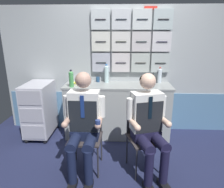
% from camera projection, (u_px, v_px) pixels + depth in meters
% --- Properties ---
extents(ground, '(4.80, 4.80, 0.04)m').
position_uv_depth(ground, '(124.00, 177.00, 2.56)').
color(ground, '#1F2342').
extents(galley_bulkhead, '(4.20, 0.14, 2.15)m').
position_uv_depth(galley_bulkhead, '(125.00, 70.00, 3.55)').
color(galley_bulkhead, '#A7AEB1').
rests_on(galley_bulkhead, ground).
extents(galley_counter, '(1.75, 0.53, 0.90)m').
position_uv_depth(galley_counter, '(117.00, 110.00, 3.47)').
color(galley_counter, '#9FA4A2').
rests_on(galley_counter, ground).
extents(service_trolley, '(0.40, 0.65, 0.92)m').
position_uv_depth(service_trolley, '(40.00, 108.00, 3.43)').
color(service_trolley, black).
rests_on(service_trolley, ground).
extents(folding_chair_left, '(0.41, 0.41, 0.85)m').
position_uv_depth(folding_chair_left, '(87.00, 129.00, 2.65)').
color(folding_chair_left, '#2D2D33').
rests_on(folding_chair_left, ground).
extents(crew_member_left, '(0.51, 0.62, 1.29)m').
position_uv_depth(crew_member_left, '(84.00, 121.00, 2.44)').
color(crew_member_left, black).
rests_on(crew_member_left, ground).
extents(folding_chair_right, '(0.50, 0.50, 0.85)m').
position_uv_depth(folding_chair_right, '(143.00, 130.00, 2.62)').
color(folding_chair_right, '#2D2D33').
rests_on(folding_chair_right, ground).
extents(crew_member_right, '(0.52, 0.68, 1.28)m').
position_uv_depth(crew_member_right, '(149.00, 122.00, 2.42)').
color(crew_member_right, black).
rests_on(crew_member_right, ground).
extents(water_bottle_tall, '(0.07, 0.07, 0.27)m').
position_uv_depth(water_bottle_tall, '(71.00, 79.00, 3.17)').
color(water_bottle_tall, '#4A9E53').
rests_on(water_bottle_tall, galley_counter).
extents(water_bottle_clear, '(0.08, 0.08, 0.31)m').
position_uv_depth(water_bottle_clear, '(107.00, 74.00, 3.46)').
color(water_bottle_clear, silver).
rests_on(water_bottle_clear, galley_counter).
extents(water_bottle_short, '(0.07, 0.07, 0.27)m').
position_uv_depth(water_bottle_short, '(160.00, 75.00, 3.43)').
color(water_bottle_short, silver).
rests_on(water_bottle_short, galley_counter).
extents(espresso_cup_small, '(0.06, 0.06, 0.07)m').
position_uv_depth(espresso_cup_small, '(87.00, 81.00, 3.41)').
color(espresso_cup_small, tan).
rests_on(espresso_cup_small, galley_counter).
extents(coffee_cup_spare, '(0.06, 0.06, 0.08)m').
position_uv_depth(coffee_cup_spare, '(98.00, 79.00, 3.52)').
color(coffee_cup_spare, navy).
rests_on(coffee_cup_spare, galley_counter).
extents(snack_banana, '(0.17, 0.10, 0.04)m').
position_uv_depth(snack_banana, '(76.00, 83.00, 3.39)').
color(snack_banana, yellow).
rests_on(snack_banana, galley_counter).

